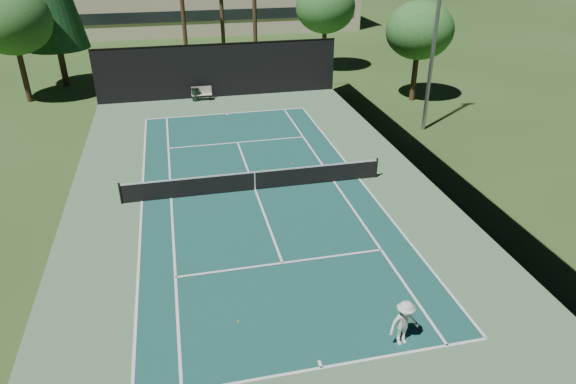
# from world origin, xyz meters

# --- Properties ---
(ground) EXTENTS (160.00, 160.00, 0.00)m
(ground) POSITION_xyz_m (0.00, 0.00, 0.00)
(ground) COLOR #2C4C1C
(ground) RESTS_ON ground
(apron_slab) EXTENTS (18.00, 32.00, 0.01)m
(apron_slab) POSITION_xyz_m (0.00, 0.00, 0.01)
(apron_slab) COLOR #557A55
(apron_slab) RESTS_ON ground
(court_surface) EXTENTS (10.97, 23.77, 0.01)m
(court_surface) POSITION_xyz_m (0.00, 0.00, 0.01)
(court_surface) COLOR #174C44
(court_surface) RESTS_ON ground
(court_lines) EXTENTS (11.07, 23.87, 0.01)m
(court_lines) POSITION_xyz_m (0.00, 0.00, 0.02)
(court_lines) COLOR white
(court_lines) RESTS_ON ground
(tennis_net) EXTENTS (12.90, 0.10, 1.10)m
(tennis_net) POSITION_xyz_m (0.00, 0.00, 0.56)
(tennis_net) COLOR black
(tennis_net) RESTS_ON ground
(fence) EXTENTS (18.04, 32.05, 4.03)m
(fence) POSITION_xyz_m (0.00, 0.06, 2.01)
(fence) COLOR black
(fence) RESTS_ON ground
(player) EXTENTS (1.13, 0.77, 1.62)m
(player) POSITION_xyz_m (2.77, -11.43, 0.81)
(player) COLOR white
(player) RESTS_ON ground
(tennis_ball_a) EXTENTS (0.07, 0.07, 0.07)m
(tennis_ball_a) POSITION_xyz_m (-2.14, -9.35, 0.03)
(tennis_ball_a) COLOR #B2D12F
(tennis_ball_a) RESTS_ON ground
(tennis_ball_b) EXTENTS (0.07, 0.07, 0.07)m
(tennis_ball_b) POSITION_xyz_m (-3.46, 1.56, 0.03)
(tennis_ball_b) COLOR #C0CD2E
(tennis_ball_b) RESTS_ON ground
(tennis_ball_c) EXTENTS (0.06, 0.06, 0.06)m
(tennis_ball_c) POSITION_xyz_m (2.52, 2.65, 0.03)
(tennis_ball_c) COLOR #E8F437
(tennis_ball_c) RESTS_ON ground
(tennis_ball_d) EXTENTS (0.07, 0.07, 0.07)m
(tennis_ball_d) POSITION_xyz_m (-6.43, 4.88, 0.04)
(tennis_ball_d) COLOR #D2E534
(tennis_ball_d) RESTS_ON ground
(park_bench) EXTENTS (1.50, 0.45, 1.02)m
(park_bench) POSITION_xyz_m (-1.43, 15.44, 0.55)
(park_bench) COLOR beige
(park_bench) RESTS_ON ground
(trash_bin) EXTENTS (0.56, 0.56, 0.95)m
(trash_bin) POSITION_xyz_m (-1.90, 15.37, 0.48)
(trash_bin) COLOR black
(trash_bin) RESTS_ON ground
(decid_tree_a) EXTENTS (5.12, 5.12, 7.62)m
(decid_tree_a) POSITION_xyz_m (10.00, 22.00, 5.42)
(decid_tree_a) COLOR #42281C
(decid_tree_a) RESTS_ON ground
(decid_tree_b) EXTENTS (4.80, 4.80, 7.14)m
(decid_tree_b) POSITION_xyz_m (14.00, 12.00, 5.08)
(decid_tree_b) COLOR #4A3220
(decid_tree_b) RESTS_ON ground
(decid_tree_c) EXTENTS (5.44, 5.44, 8.09)m
(decid_tree_c) POSITION_xyz_m (-14.00, 18.00, 5.76)
(decid_tree_c) COLOR #462F1E
(decid_tree_c) RESTS_ON ground
(light_pole) EXTENTS (0.90, 0.25, 12.22)m
(light_pole) POSITION_xyz_m (12.00, 6.00, 6.46)
(light_pole) COLOR gray
(light_pole) RESTS_ON ground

